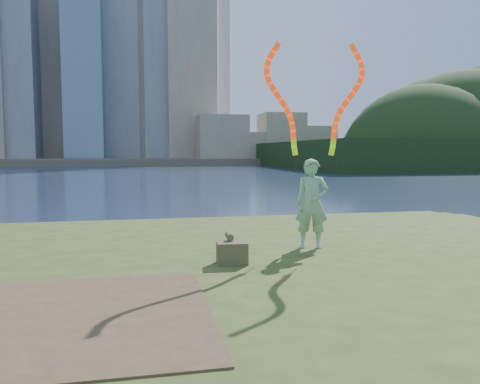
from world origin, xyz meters
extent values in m
plane|color=#1B2844|center=(0.00, 0.00, 0.00)|extent=(320.00, 320.00, 0.00)
cube|color=#344217|center=(0.00, -2.50, 0.15)|extent=(20.00, 18.00, 0.30)
cube|color=#344217|center=(0.00, -2.20, 0.40)|extent=(17.00, 15.00, 0.30)
cube|color=#344217|center=(0.00, -2.00, 0.65)|extent=(14.00, 12.00, 0.30)
cube|color=#47331E|center=(-2.20, -3.20, 0.81)|extent=(3.20, 3.00, 0.02)
cube|color=#514C3B|center=(0.00, 95.00, 0.60)|extent=(320.00, 40.00, 1.20)
cylinder|color=silver|center=(18.00, 102.00, 30.20)|extent=(2.80, 2.80, 58.00)
imported|color=#1C6A25|center=(1.70, -0.30, 1.61)|extent=(0.67, 0.53, 1.62)
cylinder|color=black|center=(1.44, -0.11, 2.35)|extent=(0.02, 0.02, 0.30)
cylinder|color=black|center=(2.06, -0.29, 2.35)|extent=(0.02, 0.02, 0.30)
cube|color=#414526|center=(0.05, -1.20, 0.97)|extent=(0.50, 0.35, 0.34)
cylinder|color=#414526|center=(0.05, -0.97, 1.20)|extent=(0.14, 0.33, 0.11)
camera|label=1|loc=(-1.30, -8.27, 2.56)|focal=35.00mm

